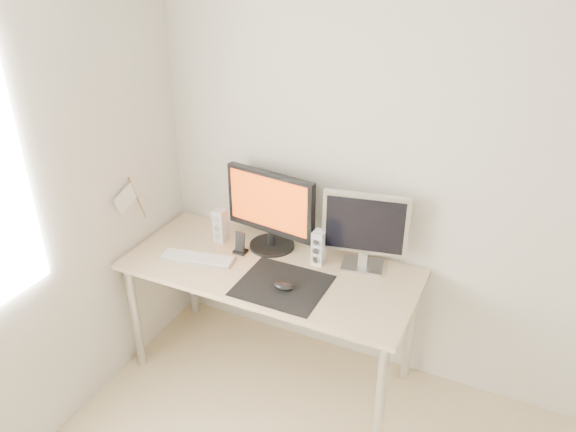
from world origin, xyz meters
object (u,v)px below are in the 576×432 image
(mouse, at_px, (283,286))
(phone_dock, at_px, (240,247))
(desk, at_px, (270,279))
(main_monitor, at_px, (271,208))
(speaker_left, at_px, (220,225))
(keyboard, at_px, (197,258))
(speaker_right, at_px, (319,247))
(second_monitor, at_px, (365,228))

(mouse, relative_size, phone_dock, 0.84)
(mouse, xyz_separation_m, desk, (-0.16, 0.16, -0.10))
(mouse, distance_m, phone_dock, 0.44)
(desk, height_order, main_monitor, main_monitor)
(speaker_left, xyz_separation_m, keyboard, (-0.01, -0.24, -0.09))
(speaker_left, relative_size, speaker_right, 1.00)
(desk, bearing_deg, main_monitor, 114.90)
(speaker_left, relative_size, keyboard, 0.46)
(second_monitor, bearing_deg, desk, -153.65)
(mouse, bearing_deg, desk, 135.13)
(main_monitor, height_order, speaker_left, main_monitor)
(main_monitor, xyz_separation_m, second_monitor, (0.54, 0.03, -0.01))
(mouse, relative_size, desk, 0.07)
(mouse, distance_m, speaker_right, 0.33)
(main_monitor, bearing_deg, speaker_right, -7.17)
(main_monitor, height_order, keyboard, main_monitor)
(mouse, bearing_deg, speaker_left, 151.69)
(keyboard, bearing_deg, phone_dock, 41.80)
(speaker_right, xyz_separation_m, phone_dock, (-0.44, -0.09, -0.06))
(speaker_left, xyz_separation_m, speaker_right, (0.61, 0.01, 0.00))
(mouse, height_order, keyboard, mouse)
(main_monitor, bearing_deg, second_monitor, 3.23)
(desk, height_order, phone_dock, phone_dock)
(desk, relative_size, main_monitor, 2.90)
(speaker_right, height_order, phone_dock, speaker_right)
(second_monitor, distance_m, keyboard, 0.94)
(speaker_right, bearing_deg, desk, -145.14)
(speaker_right, relative_size, phone_dock, 1.53)
(desk, bearing_deg, phone_dock, 163.45)
(main_monitor, bearing_deg, speaker_left, -169.99)
(main_monitor, relative_size, speaker_left, 2.77)
(second_monitor, bearing_deg, keyboard, -159.38)
(second_monitor, xyz_separation_m, keyboard, (-0.85, -0.32, -0.23))
(desk, distance_m, phone_dock, 0.26)
(mouse, bearing_deg, main_monitor, 125.23)
(main_monitor, height_order, second_monitor, main_monitor)
(speaker_left, bearing_deg, speaker_right, 1.34)
(speaker_right, distance_m, keyboard, 0.68)
(mouse, relative_size, keyboard, 0.25)
(second_monitor, height_order, keyboard, second_monitor)
(mouse, height_order, desk, mouse)
(main_monitor, xyz_separation_m, keyboard, (-0.31, -0.29, -0.25))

